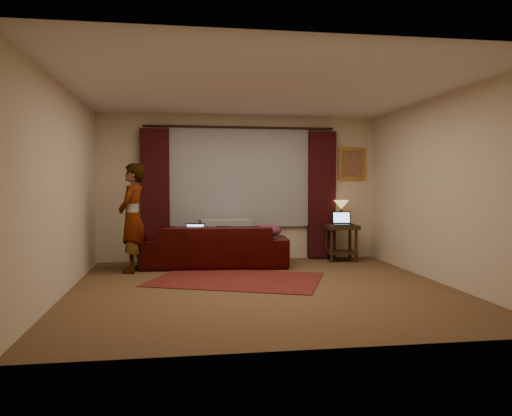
{
  "coord_description": "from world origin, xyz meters",
  "views": [
    {
      "loc": [
        -1.07,
        -6.46,
        1.38
      ],
      "look_at": [
        0.1,
        1.2,
        1.0
      ],
      "focal_mm": 35.0,
      "sensor_mm": 36.0,
      "label": 1
    }
  ],
  "objects_px": {
    "end_table": "(341,243)",
    "tiffany_lamp": "(341,212)",
    "laptop_sofa": "(194,231)",
    "person": "(132,218)",
    "laptop_table": "(343,218)",
    "sofa": "(215,238)"
  },
  "relations": [
    {
      "from": "end_table",
      "to": "tiffany_lamp",
      "type": "distance_m",
      "value": 0.57
    },
    {
      "from": "laptop_sofa",
      "to": "person",
      "type": "xyz_separation_m",
      "value": [
        -0.95,
        -0.23,
        0.25
      ]
    },
    {
      "from": "tiffany_lamp",
      "to": "laptop_table",
      "type": "distance_m",
      "value": 0.3
    },
    {
      "from": "end_table",
      "to": "person",
      "type": "relative_size",
      "value": 0.38
    },
    {
      "from": "laptop_sofa",
      "to": "tiffany_lamp",
      "type": "distance_m",
      "value": 2.75
    },
    {
      "from": "laptop_table",
      "to": "person",
      "type": "xyz_separation_m",
      "value": [
        -3.57,
        -0.51,
        0.08
      ]
    },
    {
      "from": "sofa",
      "to": "laptop_sofa",
      "type": "xyz_separation_m",
      "value": [
        -0.35,
        -0.11,
        0.12
      ]
    },
    {
      "from": "sofa",
      "to": "person",
      "type": "relative_size",
      "value": 1.41
    },
    {
      "from": "sofa",
      "to": "laptop_table",
      "type": "xyz_separation_m",
      "value": [
        2.27,
        0.16,
        0.29
      ]
    },
    {
      "from": "laptop_sofa",
      "to": "laptop_table",
      "type": "height_order",
      "value": "laptop_table"
    },
    {
      "from": "end_table",
      "to": "tiffany_lamp",
      "type": "height_order",
      "value": "tiffany_lamp"
    },
    {
      "from": "end_table",
      "to": "sofa",
      "type": "bearing_deg",
      "value": -173.14
    },
    {
      "from": "sofa",
      "to": "laptop_sofa",
      "type": "bearing_deg",
      "value": 22.01
    },
    {
      "from": "person",
      "to": "tiffany_lamp",
      "type": "bearing_deg",
      "value": 115.97
    },
    {
      "from": "end_table",
      "to": "tiffany_lamp",
      "type": "bearing_deg",
      "value": 72.22
    },
    {
      "from": "laptop_sofa",
      "to": "end_table",
      "type": "relative_size",
      "value": 0.54
    },
    {
      "from": "sofa",
      "to": "end_table",
      "type": "relative_size",
      "value": 3.69
    },
    {
      "from": "sofa",
      "to": "laptop_table",
      "type": "height_order",
      "value": "sofa"
    },
    {
      "from": "end_table",
      "to": "person",
      "type": "height_order",
      "value": "person"
    },
    {
      "from": "tiffany_lamp",
      "to": "person",
      "type": "xyz_separation_m",
      "value": [
        -3.63,
        -0.79,
        -0.02
      ]
    },
    {
      "from": "sofa",
      "to": "person",
      "type": "xyz_separation_m",
      "value": [
        -1.3,
        -0.35,
        0.37
      ]
    },
    {
      "from": "laptop_table",
      "to": "person",
      "type": "relative_size",
      "value": 0.21
    }
  ]
}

